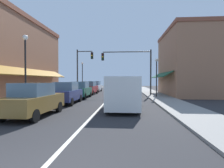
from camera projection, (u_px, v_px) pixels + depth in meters
name	position (u px, v px, depth m)	size (l,w,h in m)	color
ground_plane	(111.00, 96.00, 21.17)	(80.00, 80.00, 0.00)	#28282B
sidewalk_left	(66.00, 95.00, 21.60)	(2.60, 56.00, 0.12)	#A39E99
sidewalk_right	(158.00, 96.00, 20.74)	(2.60, 56.00, 0.12)	gray
lane_center_stripe	(111.00, 96.00, 21.17)	(0.14, 52.00, 0.01)	silver
storefront_right_block	(187.00, 63.00, 22.34)	(6.73, 10.20, 8.09)	#9E6B4C
parked_car_nearest_left	(34.00, 100.00, 9.32)	(1.87, 4.14, 1.77)	brown
parked_car_second_left	(66.00, 93.00, 14.47)	(1.84, 4.13, 1.77)	navy
parked_car_third_left	(80.00, 90.00, 18.96)	(1.80, 4.11, 1.77)	#0F4C33
parked_car_far_left	(89.00, 88.00, 23.85)	(1.86, 4.14, 1.77)	maroon
parked_car_distant_left	(95.00, 86.00, 29.12)	(1.83, 4.12, 1.77)	silver
van_in_lane	(123.00, 92.00, 11.69)	(2.01, 5.18, 2.12)	silver
traffic_signal_mast_arm	(133.00, 64.00, 21.66)	(6.10, 0.50, 5.64)	#333333
traffic_signal_left_corner	(82.00, 65.00, 24.01)	(2.30, 0.50, 6.06)	#333333
street_lamp_left_near	(25.00, 59.00, 12.06)	(0.36, 0.36, 4.99)	black
street_lamp_right_mid	(157.00, 71.00, 19.33)	(0.36, 0.36, 4.31)	black
street_lamp_left_far	(82.00, 72.00, 27.83)	(0.36, 0.36, 4.77)	black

